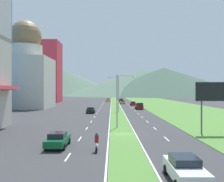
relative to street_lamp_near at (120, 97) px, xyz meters
name	(u,v)px	position (x,y,z in m)	size (l,w,h in m)	color
ground_plane	(122,134)	(0.19, -5.67, -4.73)	(600.00, 600.00, 0.00)	#38383A
grass_median	(116,106)	(0.19, 54.33, -4.70)	(3.20, 240.00, 0.06)	#518438
grass_verge_right	(173,106)	(20.79, 54.33, -4.70)	(24.00, 240.00, 0.06)	#518438
lane_dash_left_1	(68,157)	(-4.91, -17.28, -4.73)	(0.16, 2.80, 0.01)	silver
lane_dash_left_2	(80,139)	(-4.91, -8.90, -4.73)	(0.16, 2.80, 0.01)	silver
lane_dash_left_3	(87,128)	(-4.91, -0.51, -4.73)	(0.16, 2.80, 0.01)	silver
lane_dash_left_4	(91,122)	(-4.91, 7.88, -4.73)	(0.16, 2.80, 0.01)	silver
lane_dash_left_5	(94,117)	(-4.91, 16.26, -4.73)	(0.16, 2.80, 0.01)	silver
lane_dash_left_6	(97,113)	(-4.91, 24.65, -4.73)	(0.16, 2.80, 0.01)	silver
lane_dash_left_7	(99,111)	(-4.91, 33.04, -4.73)	(0.16, 2.80, 0.01)	silver
lane_dash_left_8	(100,109)	(-4.91, 41.42, -4.73)	(0.16, 2.80, 0.01)	silver
lane_dash_left_9	(101,107)	(-4.91, 49.81, -4.73)	(0.16, 2.80, 0.01)	silver
lane_dash_left_10	(102,106)	(-4.91, 58.20, -4.73)	(0.16, 2.80, 0.01)	silver
lane_dash_left_11	(103,104)	(-4.91, 66.58, -4.73)	(0.16, 2.80, 0.01)	silver
lane_dash_left_12	(103,103)	(-4.91, 74.97, -4.73)	(0.16, 2.80, 0.01)	silver
lane_dash_left_13	(104,102)	(-4.91, 83.36, -4.73)	(0.16, 2.80, 0.01)	silver
lane_dash_right_1	(187,157)	(5.29, -17.28, -4.73)	(0.16, 2.80, 0.01)	silver
lane_dash_right_2	(167,139)	(5.29, -8.90, -4.73)	(0.16, 2.80, 0.01)	silver
lane_dash_right_3	(155,128)	(5.29, -0.51, -4.73)	(0.16, 2.80, 0.01)	silver
lane_dash_right_4	(147,122)	(5.29, 7.88, -4.73)	(0.16, 2.80, 0.01)	silver
lane_dash_right_5	(142,117)	(5.29, 16.26, -4.73)	(0.16, 2.80, 0.01)	silver
lane_dash_right_6	(138,113)	(5.29, 24.65, -4.73)	(0.16, 2.80, 0.01)	silver
lane_dash_right_7	(135,111)	(5.29, 33.04, -4.73)	(0.16, 2.80, 0.01)	silver
lane_dash_right_8	(133,109)	(5.29, 41.42, -4.73)	(0.16, 2.80, 0.01)	silver
lane_dash_right_9	(131,107)	(5.29, 49.81, -4.73)	(0.16, 2.80, 0.01)	silver
lane_dash_right_10	(129,106)	(5.29, 58.20, -4.73)	(0.16, 2.80, 0.01)	silver
lane_dash_right_11	(128,104)	(5.29, 66.58, -4.73)	(0.16, 2.80, 0.01)	silver
lane_dash_right_12	(127,103)	(5.29, 74.97, -4.73)	(0.16, 2.80, 0.01)	silver
lane_dash_right_13	(126,102)	(5.29, 83.36, -4.73)	(0.16, 2.80, 0.01)	silver
edge_line_median_left	(111,106)	(-1.56, 54.33, -4.73)	(0.16, 240.00, 0.01)	silver
edge_line_median_right	(121,106)	(1.94, 54.33, -4.73)	(0.16, 240.00, 0.01)	silver
domed_building	(26,72)	(-29.22, 45.08, 7.00)	(16.02, 16.02, 28.40)	beige
midrise_colored	(46,72)	(-32.75, 84.94, 9.75)	(13.35, 13.35, 28.96)	#D83847
hill_far_left	(60,82)	(-65.45, 281.35, 11.88)	(155.09, 155.09, 33.24)	#516B56
hill_far_center	(146,82)	(36.72, 254.43, 9.94)	(192.22, 192.22, 29.34)	#516B56
hill_far_right	(164,82)	(53.57, 234.91, 10.15)	(172.24, 172.24, 29.78)	#3D5647
street_lamp_near	(120,97)	(0.00, 0.00, 0.00)	(3.03, 0.45, 8.09)	#99999E
street_lamp_mid	(117,92)	(0.27, 28.99, 0.66)	(3.03, 0.28, 9.37)	#99999E
billboard_roadside	(214,95)	(12.19, -5.55, 0.42)	(4.83, 0.28, 6.80)	#4C4C51
car_0	(58,140)	(-6.58, -13.37, -3.97)	(1.97, 4.78, 1.50)	#0C5128
car_1	(133,103)	(6.84, 59.20, -3.96)	(2.01, 4.55, 1.50)	maroon
car_2	(121,100)	(3.53, 93.56, -3.94)	(1.99, 4.58, 1.54)	black
car_3	(185,169)	(3.41, -23.30, -3.93)	(2.00, 4.77, 1.57)	silver
car_4	(108,100)	(-3.16, 93.71, -3.96)	(1.88, 4.20, 1.52)	yellow
car_5	(91,110)	(-6.49, 25.86, -3.96)	(2.01, 4.61, 1.51)	black
car_6	(123,102)	(3.39, 70.81, -3.97)	(1.96, 4.60, 1.50)	#C6842D
pickup_truck_0	(139,106)	(7.12, 39.26, -3.75)	(2.18, 5.40, 2.00)	maroon
motorcycle_rider	(97,144)	(-2.56, -15.27, -3.99)	(0.36, 2.00, 1.80)	black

